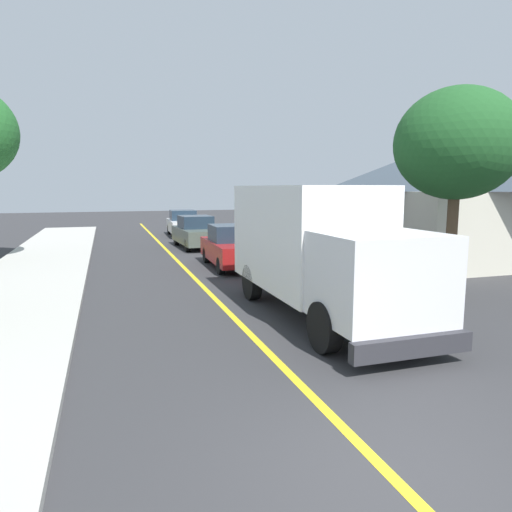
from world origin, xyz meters
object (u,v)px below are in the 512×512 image
at_px(parked_car_far, 183,224).
at_px(house_across_street, 467,194).
at_px(box_truck, 317,244).
at_px(parked_car_mid, 196,233).
at_px(street_tree_far_side, 457,144).
at_px(parked_car_near, 232,247).

bearing_deg(parked_car_far, house_across_street, -53.02).
distance_m(parked_car_far, house_across_street, 17.30).
bearing_deg(box_truck, parked_car_mid, 91.79).
height_order(house_across_street, street_tree_far_side, street_tree_far_side).
xyz_separation_m(parked_car_mid, parked_car_far, (0.32, 6.27, 0.00)).
relative_size(house_across_street, street_tree_far_side, 1.69).
distance_m(parked_car_near, house_across_street, 10.66).
bearing_deg(parked_car_mid, box_truck, -88.21).
distance_m(box_truck, parked_car_near, 7.49).
bearing_deg(parked_car_near, parked_car_far, 89.68).
bearing_deg(parked_car_near, house_across_street, -5.60).
height_order(box_truck, house_across_street, house_across_street).
height_order(parked_car_near, house_across_street, house_across_street).
bearing_deg(parked_car_far, box_truck, -89.68).
bearing_deg(parked_car_far, street_tree_far_side, -76.12).
height_order(parked_car_mid, parked_car_far, same).
bearing_deg(box_truck, street_tree_far_side, 9.28).
xyz_separation_m(box_truck, parked_car_mid, (-0.43, 13.85, -0.97)).
height_order(box_truck, parked_car_mid, box_truck).
bearing_deg(parked_car_mid, parked_car_far, 87.09).
bearing_deg(parked_car_near, parked_car_mid, 92.22).
bearing_deg(box_truck, parked_car_near, 91.42).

